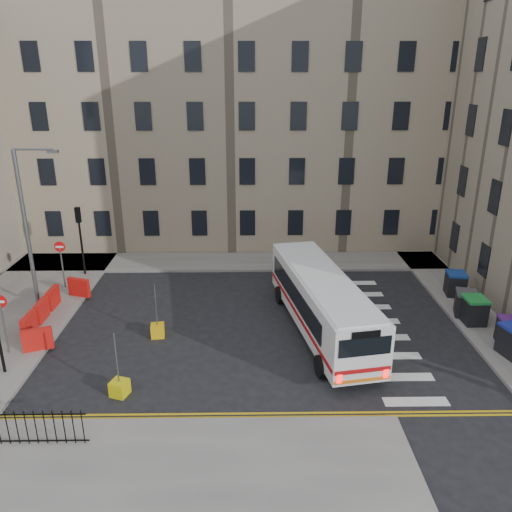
{
  "coord_description": "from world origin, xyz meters",
  "views": [
    {
      "loc": [
        -2.14,
        -21.39,
        11.37
      ],
      "look_at": [
        -1.81,
        1.62,
        3.0
      ],
      "focal_mm": 35.0,
      "sensor_mm": 36.0,
      "label": 1
    }
  ],
  "objects_px": {
    "bus": "(321,300)",
    "wheelie_bin_d": "(466,303)",
    "wheelie_bin_c": "(474,310)",
    "bollard_chevron": "(120,388)",
    "bollard_yellow": "(158,331)",
    "wheelie_bin_b": "(510,332)",
    "streetlamp": "(26,229)",
    "wheelie_bin_e": "(455,284)"
  },
  "relations": [
    {
      "from": "bus",
      "to": "wheelie_bin_d",
      "type": "bearing_deg",
      "value": 0.03
    },
    {
      "from": "wheelie_bin_c",
      "to": "bollard_chevron",
      "type": "xyz_separation_m",
      "value": [
        -15.64,
        -5.37,
        -0.5
      ]
    },
    {
      "from": "wheelie_bin_d",
      "to": "bollard_yellow",
      "type": "distance_m",
      "value": 15.01
    },
    {
      "from": "bollard_yellow",
      "to": "bollard_chevron",
      "type": "bearing_deg",
      "value": -98.5
    },
    {
      "from": "wheelie_bin_b",
      "to": "wheelie_bin_d",
      "type": "distance_m",
      "value": 2.98
    },
    {
      "from": "bollard_chevron",
      "to": "wheelie_bin_c",
      "type": "bearing_deg",
      "value": 18.94
    },
    {
      "from": "streetlamp",
      "to": "wheelie_bin_e",
      "type": "xyz_separation_m",
      "value": [
        21.98,
        1.21,
        -3.55
      ]
    },
    {
      "from": "wheelie_bin_e",
      "to": "bollard_chevron",
      "type": "distance_m",
      "value": 18.21
    },
    {
      "from": "streetlamp",
      "to": "bus",
      "type": "relative_size",
      "value": 0.78
    },
    {
      "from": "bus",
      "to": "bollard_chevron",
      "type": "distance_m",
      "value": 9.63
    },
    {
      "from": "streetlamp",
      "to": "wheelie_bin_b",
      "type": "relative_size",
      "value": 6.63
    },
    {
      "from": "bollard_yellow",
      "to": "wheelie_bin_d",
      "type": "bearing_deg",
      "value": 6.54
    },
    {
      "from": "bus",
      "to": "bollard_yellow",
      "type": "xyz_separation_m",
      "value": [
        -7.54,
        -0.39,
        -1.29
      ]
    },
    {
      "from": "streetlamp",
      "to": "bollard_yellow",
      "type": "relative_size",
      "value": 13.57
    },
    {
      "from": "streetlamp",
      "to": "wheelie_bin_c",
      "type": "height_order",
      "value": "streetlamp"
    },
    {
      "from": "wheelie_bin_c",
      "to": "bollard_chevron",
      "type": "distance_m",
      "value": 16.54
    },
    {
      "from": "wheelie_bin_d",
      "to": "wheelie_bin_e",
      "type": "xyz_separation_m",
      "value": [
        0.46,
        2.45,
        0.01
      ]
    },
    {
      "from": "wheelie_bin_c",
      "to": "wheelie_bin_e",
      "type": "relative_size",
      "value": 1.01
    },
    {
      "from": "wheelie_bin_b",
      "to": "bollard_chevron",
      "type": "height_order",
      "value": "wheelie_bin_b"
    },
    {
      "from": "wheelie_bin_b",
      "to": "wheelie_bin_c",
      "type": "xyz_separation_m",
      "value": [
        -0.7,
        2.07,
        0.04
      ]
    },
    {
      "from": "bus",
      "to": "wheelie_bin_b",
      "type": "height_order",
      "value": "bus"
    },
    {
      "from": "bus",
      "to": "bollard_chevron",
      "type": "xyz_separation_m",
      "value": [
        -8.21,
        -4.85,
        -1.29
      ]
    },
    {
      "from": "wheelie_bin_c",
      "to": "wheelie_bin_e",
      "type": "height_order",
      "value": "wheelie_bin_c"
    },
    {
      "from": "bus",
      "to": "bollard_chevron",
      "type": "bearing_deg",
      "value": -159.56
    },
    {
      "from": "wheelie_bin_b",
      "to": "bollard_yellow",
      "type": "xyz_separation_m",
      "value": [
        -15.67,
        1.17,
        -0.46
      ]
    },
    {
      "from": "wheelie_bin_b",
      "to": "wheelie_bin_e",
      "type": "bearing_deg",
      "value": 102.1
    },
    {
      "from": "bollard_chevron",
      "to": "bus",
      "type": "bearing_deg",
      "value": 30.58
    },
    {
      "from": "wheelie_bin_b",
      "to": "bollard_yellow",
      "type": "bearing_deg",
      "value": -175.48
    },
    {
      "from": "wheelie_bin_c",
      "to": "bollard_chevron",
      "type": "relative_size",
      "value": 2.15
    },
    {
      "from": "wheelie_bin_c",
      "to": "wheelie_bin_d",
      "type": "distance_m",
      "value": 0.81
    },
    {
      "from": "streetlamp",
      "to": "bollard_yellow",
      "type": "xyz_separation_m",
      "value": [
        6.62,
        -2.94,
        -4.04
      ]
    },
    {
      "from": "wheelie_bin_b",
      "to": "wheelie_bin_e",
      "type": "distance_m",
      "value": 5.33
    },
    {
      "from": "wheelie_bin_d",
      "to": "bollard_chevron",
      "type": "xyz_separation_m",
      "value": [
        -15.57,
        -6.17,
        -0.47
      ]
    },
    {
      "from": "bus",
      "to": "wheelie_bin_b",
      "type": "distance_m",
      "value": 8.32
    },
    {
      "from": "wheelie_bin_b",
      "to": "bollard_chevron",
      "type": "bearing_deg",
      "value": -159.8
    },
    {
      "from": "wheelie_bin_b",
      "to": "wheelie_bin_d",
      "type": "height_order",
      "value": "wheelie_bin_d"
    },
    {
      "from": "bus",
      "to": "bollard_yellow",
      "type": "relative_size",
      "value": 17.32
    },
    {
      "from": "streetlamp",
      "to": "bollard_yellow",
      "type": "height_order",
      "value": "streetlamp"
    },
    {
      "from": "streetlamp",
      "to": "wheelie_bin_c",
      "type": "relative_size",
      "value": 6.32
    },
    {
      "from": "wheelie_bin_d",
      "to": "bus",
      "type": "bearing_deg",
      "value": -152.55
    },
    {
      "from": "wheelie_bin_b",
      "to": "bollard_chevron",
      "type": "xyz_separation_m",
      "value": [
        -16.34,
        -3.3,
        -0.46
      ]
    },
    {
      "from": "wheelie_bin_e",
      "to": "bollard_yellow",
      "type": "distance_m",
      "value": 15.92
    }
  ]
}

